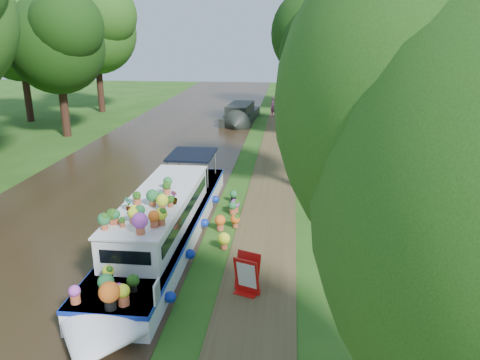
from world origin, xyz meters
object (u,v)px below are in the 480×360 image
sandwich_board (247,276)px  pedestrian_pink (274,107)px  second_boat (240,115)px  plant_boat (161,224)px  pedestrian_dark (290,115)px

sandwich_board → pedestrian_pink: 27.98m
sandwich_board → second_boat: bearing=117.0°
plant_boat → pedestrian_pink: plant_boat is taller
second_boat → sandwich_board: 25.69m
plant_boat → second_boat: size_ratio=1.78×
second_boat → pedestrian_pink: (2.59, 2.46, 0.28)m
plant_boat → pedestrian_dark: (4.15, 21.58, 0.02)m
sandwich_board → pedestrian_dark: bearing=108.0°
pedestrian_dark → second_boat: bearing=157.6°
plant_boat → sandwich_board: plant_boat is taller
plant_boat → pedestrian_dark: plant_boat is taller
plant_boat → second_boat: (0.16, 22.87, -0.27)m
plant_boat → pedestrian_pink: (2.75, 25.34, 0.01)m
second_boat → sandwich_board: size_ratio=6.68×
pedestrian_pink → plant_boat: bearing=-71.2°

